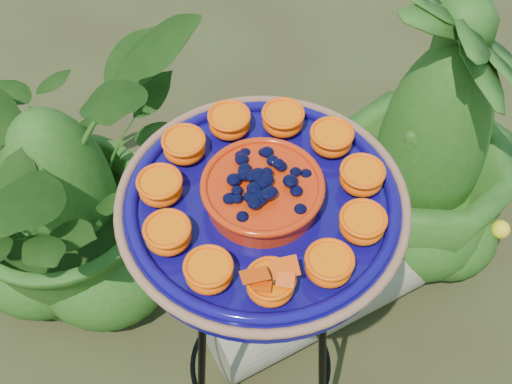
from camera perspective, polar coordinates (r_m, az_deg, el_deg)
tripod_stand at (r=1.46m, az=0.41°, el=-9.93°), size 0.39×0.39×0.89m
feeder_dish at (r=1.13m, az=0.52°, el=-0.86°), size 0.55×0.55×0.11m
driftwood_log at (r=1.99m, az=4.72°, el=-8.56°), size 0.64×0.33×0.20m
shrub_back_left at (r=1.89m, az=-15.84°, el=1.41°), size 1.00×1.00×0.84m
shrub_back_right at (r=1.92m, az=14.15°, el=4.63°), size 0.58×0.58×0.91m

